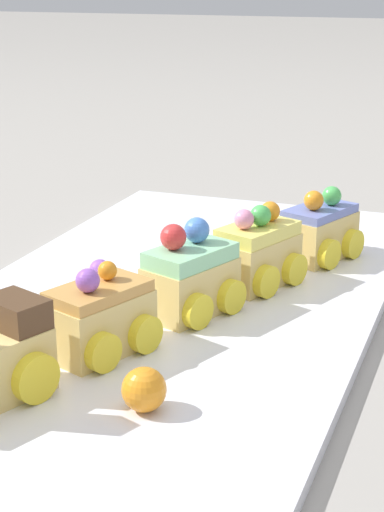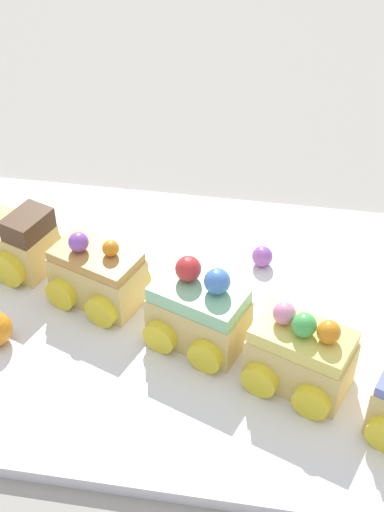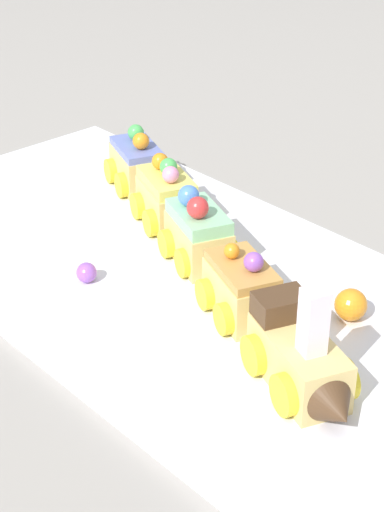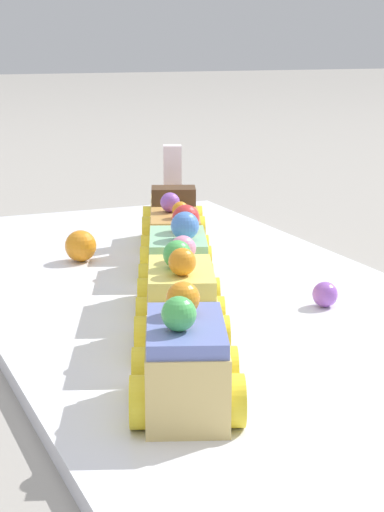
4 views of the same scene
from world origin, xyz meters
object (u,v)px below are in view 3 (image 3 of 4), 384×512
object	(u,v)px
cake_car_mint	(198,235)
gumball_purple	(87,273)
cake_car_blueberry	(137,165)
cake_car_caramel	(242,290)
cake_car_lemon	(167,198)
gumball_orange	(351,305)
cake_train_locomotive	(303,362)

from	to	relation	value
cake_car_mint	gumball_purple	distance (m)	0.12
cake_car_blueberry	gumball_purple	size ratio (longest dim) A/B	4.49
cake_car_mint	cake_car_blueberry	size ratio (longest dim) A/B	1.00
cake_car_caramel	cake_car_lemon	size ratio (longest dim) A/B	1.00
cake_car_caramel	cake_car_lemon	xyz separation A→B (m)	(-0.18, 0.07, 0.00)
gumball_purple	gumball_orange	bearing A→B (deg)	32.69
gumball_orange	gumball_purple	size ratio (longest dim) A/B	1.49
cake_car_lemon	gumball_orange	xyz separation A→B (m)	(0.26, -0.00, -0.01)
cake_train_locomotive	cake_car_caramel	size ratio (longest dim) A/B	1.47
cake_train_locomotive	cake_car_mint	world-z (taller)	cake_train_locomotive
cake_car_caramel	cake_car_lemon	bearing A→B (deg)	-179.99
cake_car_blueberry	gumball_orange	bearing A→B (deg)	14.60
cake_car_caramel	cake_car_mint	xyz separation A→B (m)	(-0.10, 0.04, 0.00)
cake_train_locomotive	cake_car_lemon	xyz separation A→B (m)	(-0.29, 0.11, 0.00)
gumball_purple	cake_car_caramel	bearing A→B (deg)	26.24
cake_train_locomotive	gumball_purple	world-z (taller)	cake_train_locomotive
cake_train_locomotive	gumball_purple	distance (m)	0.25
cake_car_caramel	gumball_orange	bearing A→B (deg)	63.96
cake_car_mint	gumball_orange	size ratio (longest dim) A/B	3.01
cake_car_caramel	gumball_purple	xyz separation A→B (m)	(-0.14, -0.07, -0.02)
cake_train_locomotive	gumball_purple	xyz separation A→B (m)	(-0.25, -0.03, -0.02)
cake_car_mint	cake_car_blueberry	world-z (taller)	cake_car_mint
cake_train_locomotive	cake_car_caramel	bearing A→B (deg)	179.98
gumball_orange	gumball_purple	bearing A→B (deg)	-147.31
cake_train_locomotive	cake_car_mint	bearing A→B (deg)	-179.88
cake_car_mint	gumball_purple	size ratio (longest dim) A/B	4.49
cake_car_lemon	cake_car_blueberry	bearing A→B (deg)	179.91
cake_car_blueberry	gumball_orange	world-z (taller)	cake_car_blueberry
cake_car_mint	cake_car_lemon	distance (m)	0.09
cake_train_locomotive	cake_car_caramel	xyz separation A→B (m)	(-0.11, 0.04, -0.00)
cake_car_lemon	gumball_purple	distance (m)	0.15
cake_car_blueberry	gumball_purple	bearing A→B (deg)	-31.45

